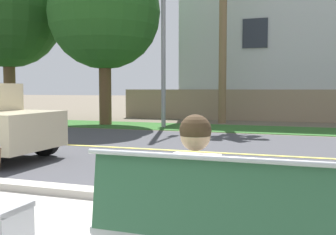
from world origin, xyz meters
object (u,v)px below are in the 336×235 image
object	(u,v)px
bench_right	(226,234)
shade_tree_far_left	(9,4)
streetlamp	(165,15)
seated_person_white	(198,193)
shade_tree_left	(106,4)

from	to	relation	value
bench_right	shade_tree_far_left	xyz separation A→B (m)	(-11.79, 11.79, 4.60)
streetlamp	shade_tree_far_left	world-z (taller)	shade_tree_far_left
streetlamp	shade_tree_far_left	distance (m)	7.31
streetlamp	shade_tree_far_left	xyz separation A→B (m)	(-7.24, 0.25, 0.94)
seated_person_white	shade_tree_far_left	bearing A→B (deg)	134.83
bench_right	shade_tree_far_left	bearing A→B (deg)	134.99
bench_right	streetlamp	distance (m)	12.93
streetlamp	shade_tree_left	xyz separation A→B (m)	(-2.48, 0.15, 0.62)
bench_right	shade_tree_left	xyz separation A→B (m)	(-7.03, 11.68, 4.27)
bench_right	streetlamp	size ratio (longest dim) A/B	0.26
bench_right	shade_tree_left	size ratio (longest dim) A/B	0.26
seated_person_white	streetlamp	size ratio (longest dim) A/B	0.17
shade_tree_left	bench_right	bearing A→B (deg)	-58.97
shade_tree_left	streetlamp	bearing A→B (deg)	-3.38
streetlamp	shade_tree_left	distance (m)	2.56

